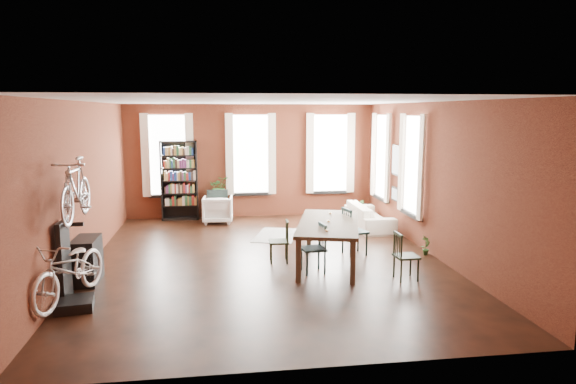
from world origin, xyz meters
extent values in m
plane|color=black|center=(0.00, 0.00, 0.00)|extent=(9.00, 9.00, 0.00)
cube|color=silver|center=(0.00, 0.00, 3.20)|extent=(7.00, 9.00, 0.04)
cube|color=#4C1E13|center=(0.00, 4.50, 1.60)|extent=(7.00, 0.04, 3.20)
cube|color=#4C1E13|center=(0.00, -4.50, 1.60)|extent=(7.00, 0.04, 3.20)
cube|color=#4C1E13|center=(-3.50, 0.00, 1.60)|extent=(0.04, 9.00, 3.20)
cube|color=#4C1E13|center=(3.50, 0.00, 1.60)|extent=(0.04, 9.00, 3.20)
cube|color=white|center=(-2.30, 4.47, 1.80)|extent=(1.00, 0.04, 2.20)
cube|color=beige|center=(-2.30, 4.40, 1.80)|extent=(1.40, 0.06, 2.30)
cube|color=white|center=(0.00, 4.47, 1.80)|extent=(1.00, 0.04, 2.20)
cube|color=beige|center=(0.00, 4.40, 1.80)|extent=(1.40, 0.06, 2.30)
cube|color=white|center=(2.30, 4.47, 1.80)|extent=(1.00, 0.04, 2.20)
cube|color=beige|center=(2.30, 4.40, 1.80)|extent=(1.40, 0.06, 2.30)
cube|color=white|center=(3.47, 1.00, 1.80)|extent=(0.04, 1.00, 2.20)
cube|color=beige|center=(3.40, 1.00, 1.80)|extent=(0.06, 1.40, 2.30)
cube|color=white|center=(3.47, 3.20, 1.80)|extent=(0.04, 1.00, 2.20)
cube|color=beige|center=(3.40, 3.20, 1.80)|extent=(0.06, 1.40, 2.30)
cube|color=black|center=(3.46, 2.10, 1.80)|extent=(0.04, 0.55, 0.75)
cube|color=black|center=(3.46, 2.10, 0.95)|extent=(0.04, 0.45, 0.35)
cube|color=#4A3D2C|center=(1.19, -0.43, 0.43)|extent=(1.75, 2.71, 0.85)
cube|color=#1C3A3E|center=(0.79, -0.91, 0.46)|extent=(0.48, 0.48, 0.93)
cube|color=black|center=(0.23, -0.14, 0.42)|extent=(0.41, 0.41, 0.84)
cube|color=black|center=(2.38, -1.54, 0.43)|extent=(0.42, 0.42, 0.86)
cube|color=#193537|center=(1.89, 0.18, 0.50)|extent=(0.55, 0.55, 1.00)
cube|color=black|center=(-2.00, 4.30, 1.10)|extent=(1.00, 0.32, 2.20)
imported|color=white|center=(-0.96, 3.73, 0.40)|extent=(0.83, 0.78, 0.80)
imported|color=beige|center=(2.95, 2.60, 0.41)|extent=(0.61, 2.08, 0.81)
cube|color=black|center=(0.45, 2.05, 0.01)|extent=(1.39, 1.76, 0.01)
cube|color=black|center=(-3.18, -2.19, 0.08)|extent=(0.62, 0.62, 0.16)
cube|color=black|center=(-3.40, -1.80, 0.65)|extent=(0.16, 0.60, 1.30)
cube|color=black|center=(-3.28, -0.90, 0.40)|extent=(0.40, 0.80, 0.80)
cube|color=black|center=(-0.94, 4.25, 0.30)|extent=(0.35, 0.35, 0.60)
imported|color=#255120|center=(2.94, 3.59, 0.13)|extent=(0.34, 0.58, 0.25)
imported|color=#2E5F26|center=(3.37, -0.08, 0.08)|extent=(0.43, 0.46, 0.15)
imported|color=beige|center=(-3.19, -2.23, 1.10)|extent=(0.90, 1.13, 1.88)
imported|color=#A5A8AD|center=(-3.15, -1.80, 2.13)|extent=(0.47, 1.00, 1.66)
imported|color=#2A5F26|center=(-0.91, 4.25, 0.83)|extent=(0.60, 0.66, 0.47)
camera|label=1|loc=(-0.97, -10.08, 3.02)|focal=32.00mm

